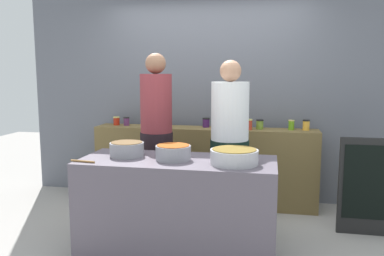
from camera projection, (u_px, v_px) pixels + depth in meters
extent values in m
plane|color=#9B9691|center=(185.00, 240.00, 3.82)|extent=(12.00, 12.00, 0.00)
cube|color=slate|center=(209.00, 81.00, 5.01)|extent=(4.80, 0.12, 3.00)
cube|color=brown|center=(204.00, 166.00, 4.82)|extent=(2.70, 0.36, 0.95)
cube|color=#574F5B|center=(178.00, 207.00, 3.46)|extent=(1.70, 0.70, 0.86)
cylinder|color=#B42412|center=(117.00, 121.00, 5.00)|extent=(0.08, 0.08, 0.09)
cylinder|color=#D6C666|center=(116.00, 117.00, 4.99)|extent=(0.08, 0.08, 0.01)
cylinder|color=#592B59|center=(127.00, 122.00, 4.96)|extent=(0.07, 0.07, 0.09)
cylinder|color=black|center=(126.00, 118.00, 4.95)|extent=(0.08, 0.08, 0.01)
cylinder|color=gold|center=(157.00, 122.00, 4.80)|extent=(0.06, 0.06, 0.13)
cylinder|color=#D6C666|center=(157.00, 116.00, 4.79)|extent=(0.07, 0.07, 0.01)
cylinder|color=#401C54|center=(206.00, 123.00, 4.80)|extent=(0.08, 0.08, 0.10)
cylinder|color=black|center=(206.00, 118.00, 4.79)|extent=(0.09, 0.09, 0.01)
cylinder|color=#50255A|center=(224.00, 123.00, 4.68)|extent=(0.09, 0.09, 0.13)
cylinder|color=black|center=(224.00, 117.00, 4.67)|extent=(0.09, 0.09, 0.01)
cylinder|color=#B13220|center=(249.00, 125.00, 4.58)|extent=(0.07, 0.07, 0.11)
cylinder|color=#D6C666|center=(249.00, 120.00, 4.57)|extent=(0.07, 0.07, 0.01)
cylinder|color=olive|center=(260.00, 125.00, 4.64)|extent=(0.08, 0.08, 0.10)
cylinder|color=black|center=(260.00, 120.00, 4.63)|extent=(0.09, 0.09, 0.01)
cylinder|color=#5C9619|center=(291.00, 125.00, 4.58)|extent=(0.07, 0.07, 0.11)
cylinder|color=#D6C666|center=(292.00, 120.00, 4.57)|extent=(0.07, 0.07, 0.01)
cylinder|color=gold|center=(306.00, 126.00, 4.55)|extent=(0.08, 0.08, 0.11)
cylinder|color=black|center=(306.00, 120.00, 4.55)|extent=(0.08, 0.08, 0.02)
cylinder|color=gray|center=(127.00, 149.00, 3.53)|extent=(0.31, 0.31, 0.12)
cylinder|color=brown|center=(127.00, 142.00, 3.52)|extent=(0.28, 0.28, 0.00)
cylinder|color=gray|center=(173.00, 153.00, 3.39)|extent=(0.31, 0.31, 0.12)
cylinder|color=#9D4617|center=(173.00, 145.00, 3.38)|extent=(0.28, 0.28, 0.00)
cylinder|color=#B7B7BC|center=(234.00, 157.00, 3.23)|extent=(0.40, 0.40, 0.12)
cylinder|color=brown|center=(234.00, 149.00, 3.22)|extent=(0.36, 0.36, 0.00)
cylinder|color=#9E703D|center=(83.00, 161.00, 3.29)|extent=(0.23, 0.04, 0.02)
cylinder|color=black|center=(157.00, 178.00, 4.19)|extent=(0.34, 0.34, 0.99)
cylinder|color=maroon|center=(156.00, 103.00, 4.08)|extent=(0.33, 0.33, 0.61)
sphere|color=#8C6047|center=(156.00, 63.00, 4.03)|extent=(0.21, 0.21, 0.21)
cylinder|color=black|center=(229.00, 185.00, 4.00)|extent=(0.39, 0.39, 0.94)
cylinder|color=white|center=(230.00, 111.00, 3.90)|extent=(0.38, 0.38, 0.58)
sphere|color=tan|center=(231.00, 71.00, 3.84)|extent=(0.21, 0.21, 0.21)
cube|color=black|center=(368.00, 187.00, 3.88)|extent=(0.55, 0.04, 0.98)
cube|color=black|center=(368.00, 183.00, 3.85)|extent=(0.47, 0.01, 0.75)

